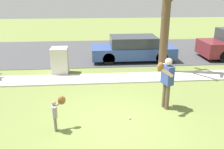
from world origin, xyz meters
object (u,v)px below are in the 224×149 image
baseball (129,118)px  street_tree_near (166,8)px  parked_wagon_blue (133,49)px  person_child (57,109)px  person_adult (166,78)px  utility_cabinet (60,61)px

baseball → street_tree_near: street_tree_near is taller
street_tree_near → parked_wagon_blue: street_tree_near is taller
person_child → parked_wagon_blue: bearing=46.8°
baseball → street_tree_near: 5.68m
street_tree_near → person_child: bearing=-132.4°
person_child → person_adult: bearing=-1.0°
person_adult → street_tree_near: 4.29m
person_child → parked_wagon_blue: size_ratio=0.21×
person_adult → parked_wagon_blue: 5.78m
person_child → street_tree_near: (4.32, 4.73, 2.31)m
street_tree_near → parked_wagon_blue: 3.24m
baseball → parked_wagon_blue: parked_wagon_blue is taller
person_adult → person_child: bearing=-1.0°
person_adult → person_child: size_ratio=1.79×
person_child → parked_wagon_blue: 7.50m
baseball → parked_wagon_blue: bearing=79.7°
baseball → utility_cabinet: utility_cabinet is taller
baseball → utility_cabinet: (-2.58, 4.43, 0.58)m
baseball → parked_wagon_blue: (1.16, 6.38, 0.62)m
person_adult → parked_wagon_blue: size_ratio=0.38×
person_child → baseball: (2.08, 0.39, -0.60)m
baseball → person_adult: bearing=25.7°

